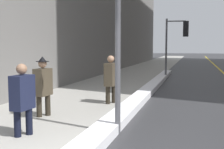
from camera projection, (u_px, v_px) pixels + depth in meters
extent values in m
cube|color=#9E9B93|center=(134.00, 74.00, 19.42)|extent=(4.00, 80.00, 0.01)
cube|color=white|center=(148.00, 90.00, 11.40)|extent=(0.53, 17.84, 0.22)
cylinder|color=#515156|center=(118.00, 42.00, 5.90)|extent=(0.12, 0.12, 3.93)
cylinder|color=#515156|center=(166.00, 49.00, 16.59)|extent=(0.11, 0.11, 3.52)
cylinder|color=#515156|center=(176.00, 21.00, 16.34)|extent=(1.10, 0.21, 0.07)
cube|color=black|center=(186.00, 29.00, 16.30)|extent=(0.32, 0.24, 0.90)
sphere|color=red|center=(186.00, 24.00, 16.39)|extent=(0.19, 0.19, 0.19)
sphere|color=orange|center=(186.00, 29.00, 16.42)|extent=(0.19, 0.19, 0.19)
sphere|color=green|center=(185.00, 34.00, 16.44)|extent=(0.19, 0.19, 0.19)
cylinder|color=black|center=(29.00, 116.00, 5.95)|extent=(0.14, 0.14, 0.82)
cylinder|color=black|center=(17.00, 118.00, 5.78)|extent=(0.14, 0.14, 0.82)
cube|color=#191E38|center=(22.00, 92.00, 5.81)|extent=(0.33, 0.52, 0.72)
sphere|color=#8C664C|center=(22.00, 69.00, 5.76)|extent=(0.22, 0.22, 0.22)
cylinder|color=#2A241B|center=(48.00, 101.00, 7.61)|extent=(0.14, 0.14, 0.82)
cylinder|color=#2A241B|center=(39.00, 102.00, 7.44)|extent=(0.14, 0.14, 0.82)
cube|color=#473D2D|center=(43.00, 82.00, 7.47)|extent=(0.33, 0.52, 0.72)
sphere|color=tan|center=(42.00, 64.00, 7.43)|extent=(0.22, 0.22, 0.22)
cylinder|color=black|center=(42.00, 61.00, 7.42)|extent=(0.35, 0.35, 0.01)
cone|color=black|center=(42.00, 59.00, 7.41)|extent=(0.21, 0.21, 0.13)
cylinder|color=#2A241B|center=(114.00, 90.00, 9.33)|extent=(0.15, 0.15, 0.85)
cylinder|color=#2A241B|center=(108.00, 91.00, 9.16)|extent=(0.15, 0.15, 0.85)
cube|color=#473D2D|center=(111.00, 74.00, 9.19)|extent=(0.34, 0.54, 0.75)
sphere|color=tan|center=(111.00, 59.00, 9.14)|extent=(0.23, 0.23, 0.23)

